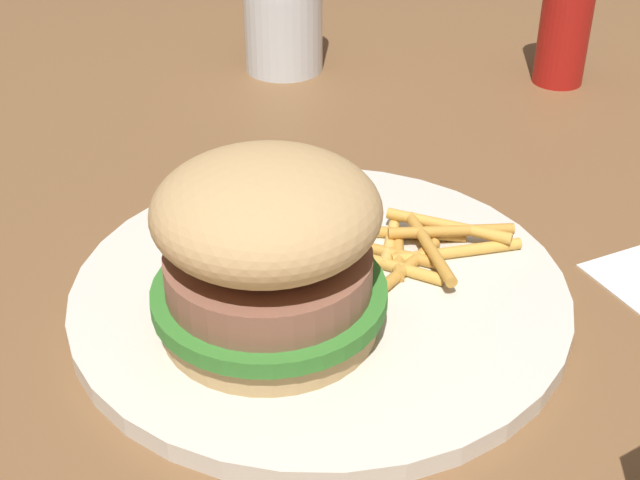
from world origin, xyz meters
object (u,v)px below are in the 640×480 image
drink_glass (283,9)px  ketchup_bottle (569,3)px  plate (320,292)px  fries_pile (420,247)px  sandwich (268,249)px

drink_glass → ketchup_bottle: bearing=67.0°
plate → fries_pile: (-0.01, 0.07, 0.01)m
sandwich → plate: bearing=128.6°
fries_pile → ketchup_bottle: bearing=137.3°
drink_glass → plate: bearing=-10.4°
sandwich → ketchup_bottle: (-0.29, 0.33, 0.01)m
fries_pile → ketchup_bottle: (-0.25, 0.23, 0.05)m
fries_pile → drink_glass: (-0.34, -0.00, 0.04)m
drink_glass → ketchup_bottle: ketchup_bottle is taller
ketchup_bottle → sandwich: bearing=-48.8°
plate → sandwich: 0.07m
sandwich → drink_glass: size_ratio=1.00×
fries_pile → drink_glass: 0.35m
sandwich → drink_glass: bearing=165.3°
sandwich → fries_pile: (-0.04, 0.10, -0.04)m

